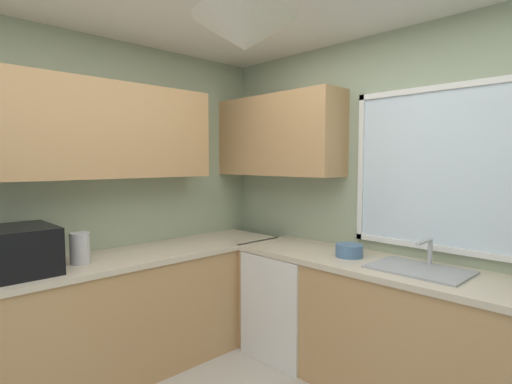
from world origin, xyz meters
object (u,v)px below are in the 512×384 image
object	(u,v)px
kettle	(80,248)
bowl	(349,250)
dishwasher	(292,302)
microwave	(21,250)
sink_assembly	(420,269)

from	to	relation	value
kettle	bowl	xyz separation A→B (m)	(1.16, 1.48, -0.06)
dishwasher	bowl	distance (m)	0.73
dishwasher	microwave	size ratio (longest dim) A/B	1.75
dishwasher	microwave	bearing A→B (deg)	-110.16
kettle	sink_assembly	xyz separation A→B (m)	(1.67, 1.49, -0.10)
microwave	sink_assembly	distance (m)	2.50
bowl	microwave	bearing A→B (deg)	-122.74
dishwasher	microwave	world-z (taller)	microwave
dishwasher	bowl	size ratio (longest dim) A/B	4.25
microwave	bowl	world-z (taller)	microwave
kettle	bowl	distance (m)	1.88
microwave	sink_assembly	size ratio (longest dim) A/B	0.82
dishwasher	bowl	bearing A→B (deg)	3.33
microwave	kettle	xyz separation A→B (m)	(0.02, 0.34, -0.04)
microwave	dishwasher	bearing A→B (deg)	69.84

